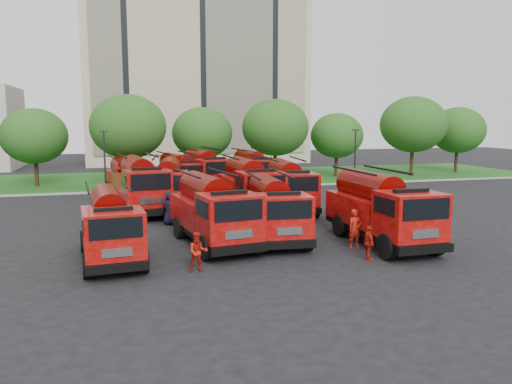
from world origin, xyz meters
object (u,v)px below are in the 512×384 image
fire_truck_4 (141,185)px  firefighter_3 (385,238)px  fire_truck_6 (249,186)px  fire_truck_11 (253,171)px  firefighter_1 (198,272)px  fire_truck_3 (380,209)px  firefighter_0 (354,248)px  fire_truck_7 (288,186)px  firefighter_2 (368,260)px  fire_truck_0 (110,225)px  firefighter_4 (170,225)px  fire_truck_8 (124,177)px  fire_truck_5 (169,185)px  fire_truck_1 (212,211)px  fire_truck_2 (273,209)px  firefighter_5 (366,215)px  fire_truck_9 (178,174)px  fire_truck_10 (204,172)px

fire_truck_4 → firefighter_3: 15.82m
fire_truck_6 → fire_truck_11: 10.62m
fire_truck_11 → firefighter_1: (-8.08, -21.81, -1.69)m
firefighter_3 → fire_truck_3: bearing=33.4°
firefighter_0 → fire_truck_6: bearing=98.0°
firefighter_1 → firefighter_3: size_ratio=1.02×
fire_truck_7 → firefighter_2: (-0.50, -12.08, -1.64)m
fire_truck_0 → firefighter_2: (10.59, -2.95, -1.50)m
firefighter_4 → fire_truck_8: bearing=-62.0°
fire_truck_7 → fire_truck_8: 14.19m
fire_truck_0 → firefighter_0: bearing=-9.7°
fire_truck_3 → fire_truck_5: 14.62m
fire_truck_3 → fire_truck_5: size_ratio=0.97×
fire_truck_7 → firefighter_3: (2.22, -8.70, -1.64)m
fire_truck_11 → firefighter_1: 23.32m
firefighter_2 → firefighter_3: (2.72, 3.38, 0.00)m
fire_truck_1 → firefighter_3: bearing=-15.2°
fire_truck_5 → fire_truck_7: (7.55, -1.99, -0.05)m
fire_truck_2 → firefighter_3: bearing=-8.1°
fire_truck_3 → fire_truck_5: (-8.99, 11.53, -0.00)m
firefighter_3 → firefighter_5: (2.01, 5.88, 0.00)m
firefighter_1 → firefighter_3: 10.45m
fire_truck_7 → firefighter_4: 8.48m
fire_truck_5 → fire_truck_8: fire_truck_5 is taller
fire_truck_1 → firefighter_4: 5.62m
fire_truck_0 → fire_truck_3: 12.53m
fire_truck_11 → firefighter_0: bearing=-94.5°
fire_truck_2 → firefighter_1: fire_truck_2 is taller
fire_truck_5 → fire_truck_8: bearing=117.2°
fire_truck_7 → firefighter_1: size_ratio=4.65×
fire_truck_0 → fire_truck_11: size_ratio=0.90×
firefighter_4 → fire_truck_5: bearing=-77.9°
firefighter_0 → fire_truck_5: bearing=115.2°
fire_truck_0 → firefighter_2: bearing=-20.6°
fire_truck_11 → fire_truck_9: bearing=-176.8°
fire_truck_2 → fire_truck_7: size_ratio=0.94×
fire_truck_6 → fire_truck_9: (-3.44, 9.46, -0.12)m
firefighter_2 → firefighter_4: (-7.45, 9.63, 0.00)m
fire_truck_3 → fire_truck_7: bearing=97.6°
firefighter_4 → firefighter_5: 12.18m
fire_truck_8 → fire_truck_9: bearing=-15.1°
fire_truck_5 → fire_truck_6: fire_truck_6 is taller
fire_truck_11 → fire_truck_4: bearing=-143.4°
fire_truck_7 → fire_truck_8: size_ratio=1.10×
fire_truck_0 → fire_truck_10: size_ratio=0.84×
fire_truck_4 → fire_truck_10: (5.43, 7.72, -0.03)m
fire_truck_10 → firefighter_4: (-4.01, -12.10, -1.76)m
fire_truck_5 → firefighter_2: bearing=-55.6°
fire_truck_10 → firefighter_2: 22.07m
fire_truck_7 → fire_truck_5: bearing=171.5°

